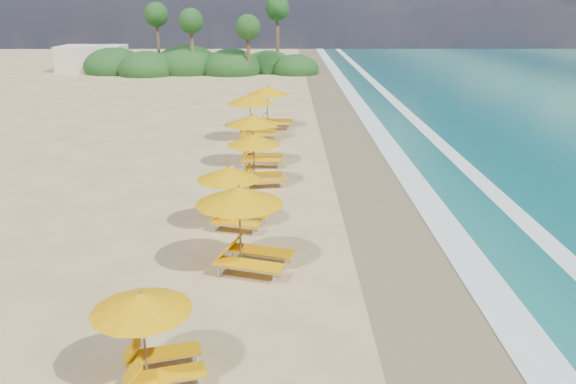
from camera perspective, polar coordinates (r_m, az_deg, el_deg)
ground at (r=20.66m, az=0.00°, el=-3.16°), size 160.00×160.00×0.00m
wet_sand at (r=21.06m, az=10.97°, el=-3.08°), size 4.00×160.00×0.01m
surf_foam at (r=21.73m, az=17.98°, el=-2.92°), size 4.00×160.00×0.01m
station_2 at (r=12.45m, az=-13.21°, el=-13.00°), size 2.62×2.54×2.09m
station_3 at (r=16.78m, az=-4.10°, el=-3.05°), size 3.29×3.21×2.60m
station_4 at (r=20.04m, az=-5.35°, el=-0.14°), size 2.80×2.72×2.23m
station_5 at (r=24.68m, az=-2.95°, el=3.52°), size 2.74×2.61×2.30m
station_6 at (r=27.77m, az=-3.06°, el=5.46°), size 2.74×2.53×2.53m
station_7 at (r=33.05m, az=-3.36°, el=7.64°), size 3.11×2.94×2.67m
station_8 at (r=36.25m, az=-1.68°, el=8.60°), size 3.08×2.90×2.67m
treeline at (r=65.83m, az=-9.02°, el=12.27°), size 25.80×8.80×9.74m
beach_building at (r=71.00m, az=-18.63°, el=12.31°), size 7.00×5.00×2.80m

